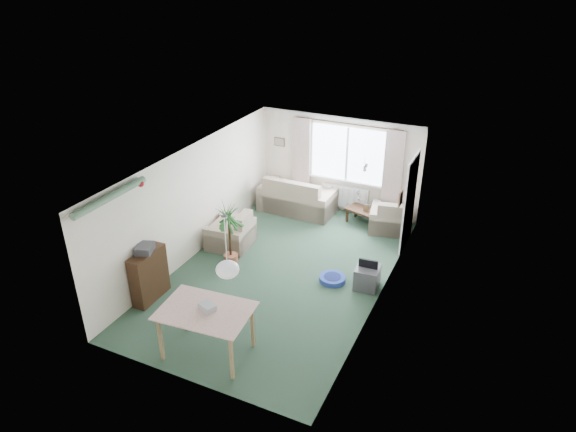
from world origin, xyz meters
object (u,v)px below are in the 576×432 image
at_px(sofa, 298,194).
at_px(tv_cube, 367,277).
at_px(armchair_corner, 390,214).
at_px(coffee_table, 364,217).
at_px(dining_table, 207,332).
at_px(armchair_left, 230,229).
at_px(houseplant, 230,235).
at_px(bookshelf, 149,275).
at_px(pet_bed, 332,279).

relative_size(sofa, tv_cube, 3.81).
relative_size(armchair_corner, coffee_table, 1.07).
bearing_deg(sofa, dining_table, 99.52).
xyz_separation_m(armchair_left, houseplant, (0.44, -0.73, 0.30)).
height_order(houseplant, tv_cube, houseplant).
relative_size(bookshelf, dining_table, 0.75).
distance_m(sofa, armchair_corner, 2.35).
relative_size(sofa, armchair_corner, 2.10).
xyz_separation_m(coffee_table, dining_table, (-0.91, -5.35, 0.23)).
height_order(bookshelf, tv_cube, bookshelf).
bearing_deg(bookshelf, sofa, 77.06).
bearing_deg(coffee_table, dining_table, -99.62).
relative_size(sofa, armchair_left, 2.02).
bearing_deg(houseplant, armchair_left, 121.05).
distance_m(armchair_corner, tv_cube, 2.49).
bearing_deg(tv_cube, armchair_left, 171.30).
distance_m(armchair_corner, bookshelf, 5.60).
relative_size(coffee_table, pet_bed, 1.59).
bearing_deg(bookshelf, houseplant, 62.97).
bearing_deg(houseplant, armchair_corner, 49.05).
bearing_deg(armchair_corner, bookshelf, 43.57).
bearing_deg(coffee_table, sofa, 180.00).
bearing_deg(armchair_left, bookshelf, -12.82).
bearing_deg(armchair_left, pet_bed, 77.13).
height_order(armchair_corner, tv_cube, armchair_corner).
height_order(sofa, armchair_corner, sofa).
xyz_separation_m(dining_table, pet_bed, (1.09, 2.76, -0.36)).
bearing_deg(dining_table, pet_bed, 68.52).
bearing_deg(sofa, coffee_table, -179.14).
xyz_separation_m(armchair_corner, tv_cube, (0.22, -2.47, -0.17)).
xyz_separation_m(armchair_corner, dining_table, (-1.53, -5.33, 0.02)).
distance_m(houseplant, dining_table, 2.62).
xyz_separation_m(sofa, armchair_left, (-0.63, -2.22, -0.05)).
bearing_deg(dining_table, houseplant, 112.67).
distance_m(armchair_left, pet_bed, 2.58).
height_order(tv_cube, pet_bed, tv_cube).
bearing_deg(houseplant, coffee_table, 57.04).
distance_m(armchair_left, dining_table, 3.45).
distance_m(armchair_left, houseplant, 0.90).
bearing_deg(pet_bed, houseplant, -170.34).
height_order(coffee_table, houseplant, houseplant).
bearing_deg(sofa, armchair_left, 75.05).
xyz_separation_m(houseplant, tv_cube, (2.76, 0.45, -0.49)).
distance_m(armchair_left, bookshelf, 2.34).
bearing_deg(armchair_corner, dining_table, 63.84).
height_order(sofa, pet_bed, sofa).
bearing_deg(armchair_corner, tv_cube, 85.09).
distance_m(armchair_corner, armchair_left, 3.70).
height_order(armchair_corner, houseplant, houseplant).
xyz_separation_m(armchair_corner, pet_bed, (-0.45, -2.57, -0.34)).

